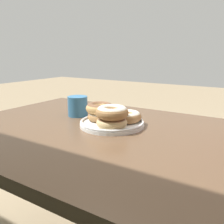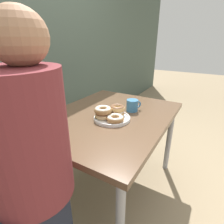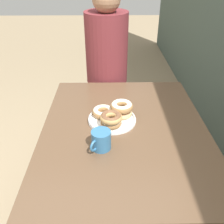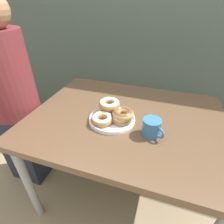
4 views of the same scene
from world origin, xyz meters
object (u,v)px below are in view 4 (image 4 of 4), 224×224
(dining_table, at_px, (125,126))
(donut_plate, at_px, (112,114))
(coffee_mug, at_px, (152,128))
(person_figure, at_px, (12,103))

(dining_table, distance_m, donut_plate, 0.15)
(dining_table, xyz_separation_m, coffee_mug, (0.17, -0.13, 0.12))
(donut_plate, distance_m, person_figure, 0.71)
(dining_table, bearing_deg, coffee_mug, -37.00)
(dining_table, bearing_deg, person_figure, -172.65)
(dining_table, distance_m, coffee_mug, 0.24)
(coffee_mug, distance_m, person_figure, 0.94)
(donut_plate, height_order, coffee_mug, donut_plate)
(person_figure, bearing_deg, dining_table, 7.35)
(coffee_mug, relative_size, person_figure, 0.09)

